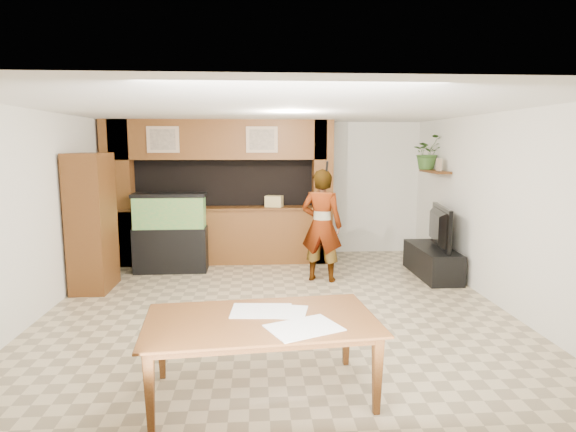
{
  "coord_description": "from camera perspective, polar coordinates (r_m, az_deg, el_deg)",
  "views": [
    {
      "loc": [
        -0.26,
        -6.24,
        2.17
      ],
      "look_at": [
        0.2,
        0.6,
        1.15
      ],
      "focal_mm": 30.0,
      "sensor_mm": 36.0,
      "label": 1
    }
  ],
  "objects": [
    {
      "name": "floor",
      "position": [
        6.61,
        -1.38,
        -10.67
      ],
      "size": [
        6.5,
        6.5,
        0.0
      ],
      "primitive_type": "plane",
      "color": "tan",
      "rests_on": "ground"
    },
    {
      "name": "ceiling",
      "position": [
        6.26,
        -1.47,
        12.43
      ],
      "size": [
        6.5,
        6.5,
        0.0
      ],
      "primitive_type": "plane",
      "color": "white",
      "rests_on": "wall_back"
    },
    {
      "name": "wall_back",
      "position": [
        9.53,
        -2.24,
        3.26
      ],
      "size": [
        6.0,
        0.0,
        6.0
      ],
      "primitive_type": "plane",
      "rotation": [
        1.57,
        0.0,
        0.0
      ],
      "color": "silver",
      "rests_on": "floor"
    },
    {
      "name": "wall_left",
      "position": [
        6.87,
        -27.29,
        0.27
      ],
      "size": [
        0.0,
        6.5,
        6.5
      ],
      "primitive_type": "plane",
      "rotation": [
        1.57,
        0.0,
        1.57
      ],
      "color": "silver",
      "rests_on": "floor"
    },
    {
      "name": "wall_right",
      "position": [
        7.09,
        23.58,
        0.74
      ],
      "size": [
        0.0,
        6.5,
        6.5
      ],
      "primitive_type": "plane",
      "rotation": [
        1.57,
        0.0,
        -1.57
      ],
      "color": "silver",
      "rests_on": "floor"
    },
    {
      "name": "partition",
      "position": [
        8.94,
        -8.23,
        2.91
      ],
      "size": [
        4.2,
        0.99,
        2.6
      ],
      "color": "brown",
      "rests_on": "floor"
    },
    {
      "name": "wall_clock",
      "position": [
        7.73,
        -24.43,
        5.74
      ],
      "size": [
        0.05,
        0.25,
        0.25
      ],
      "color": "black",
      "rests_on": "wall_left"
    },
    {
      "name": "wall_shelf",
      "position": [
        8.77,
        17.02,
        5.06
      ],
      "size": [
        0.25,
        0.9,
        0.04
      ],
      "primitive_type": "cube",
      "color": "brown",
      "rests_on": "wall_right"
    },
    {
      "name": "pantry_cabinet",
      "position": [
        7.72,
        -22.21,
        -0.69
      ],
      "size": [
        0.51,
        0.84,
        2.04
      ],
      "primitive_type": "cube",
      "color": "brown",
      "rests_on": "floor"
    },
    {
      "name": "trash_can",
      "position": [
        7.63,
        -21.87,
        -6.58
      ],
      "size": [
        0.29,
        0.29,
        0.53
      ],
      "primitive_type": "cylinder",
      "color": "#B2B2B7",
      "rests_on": "floor"
    },
    {
      "name": "aquarium",
      "position": [
        8.45,
        -13.74,
        -2.02
      ],
      "size": [
        1.22,
        0.46,
        1.35
      ],
      "rotation": [
        0.0,
        0.0,
        0.0
      ],
      "color": "black",
      "rests_on": "floor"
    },
    {
      "name": "tv_stand",
      "position": [
        8.37,
        16.71,
        -5.19
      ],
      "size": [
        0.53,
        1.45,
        0.48
      ],
      "primitive_type": "cube",
      "color": "black",
      "rests_on": "floor"
    },
    {
      "name": "television",
      "position": [
        8.25,
        16.88,
        -1.23
      ],
      "size": [
        0.34,
        1.21,
        0.69
      ],
      "primitive_type": "imported",
      "rotation": [
        0.0,
        0.0,
        1.42
      ],
      "color": "black",
      "rests_on": "tv_stand"
    },
    {
      "name": "photo_frame",
      "position": [
        8.6,
        17.46,
        5.82
      ],
      "size": [
        0.05,
        0.16,
        0.21
      ],
      "primitive_type": "cube",
      "rotation": [
        0.0,
        0.0,
        0.1
      ],
      "color": "tan",
      "rests_on": "wall_shelf"
    },
    {
      "name": "potted_plant",
      "position": [
        9.05,
        16.22,
        7.27
      ],
      "size": [
        0.67,
        0.63,
        0.62
      ],
      "primitive_type": "imported",
      "rotation": [
        0.0,
        0.0,
        0.31
      ],
      "color": "#345A24",
      "rests_on": "wall_shelf"
    },
    {
      "name": "person",
      "position": [
        7.64,
        4.01,
        -1.13
      ],
      "size": [
        0.76,
        0.62,
        1.79
      ],
      "primitive_type": "imported",
      "rotation": [
        0.0,
        0.0,
        2.8
      ],
      "color": "#9A8754",
      "rests_on": "floor"
    },
    {
      "name": "microphone",
      "position": [
        7.39,
        4.64,
        5.89
      ],
      "size": [
        0.04,
        0.1,
        0.17
      ],
      "primitive_type": "cylinder",
      "rotation": [
        0.44,
        0.0,
        0.0
      ],
      "color": "black",
      "rests_on": "person"
    },
    {
      "name": "dining_table",
      "position": [
        4.31,
        -3.1,
        -16.56
      ],
      "size": [
        2.06,
        1.28,
        0.69
      ],
      "primitive_type": "imported",
      "rotation": [
        0.0,
        0.0,
        0.09
      ],
      "color": "brown",
      "rests_on": "floor"
    },
    {
      "name": "newspaper_a",
      "position": [
        4.01,
        1.89,
        -13.1
      ],
      "size": [
        0.68,
        0.6,
        0.01
      ],
      "primitive_type": "cube",
      "rotation": [
        0.0,
        0.0,
        0.42
      ],
      "color": "silver",
      "rests_on": "dining_table"
    },
    {
      "name": "newspaper_b",
      "position": [
        4.39,
        -3.16,
        -11.15
      ],
      "size": [
        0.56,
        0.43,
        0.01
      ],
      "primitive_type": "cube",
      "rotation": [
        0.0,
        0.0,
        -0.08
      ],
      "color": "silver",
      "rests_on": "dining_table"
    },
    {
      "name": "newspaper_c",
      "position": [
        4.37,
        -1.16,
        -11.24
      ],
      "size": [
        0.56,
        0.46,
        0.01
      ],
      "primitive_type": "cube",
      "rotation": [
        0.0,
        0.0,
        -0.21
      ],
      "color": "silver",
      "rests_on": "dining_table"
    },
    {
      "name": "counter_box",
      "position": [
        8.76,
        -1.66,
        1.75
      ],
      "size": [
        0.35,
        0.28,
        0.2
      ],
      "primitive_type": "cube",
      "rotation": [
        0.0,
        0.0,
        -0.3
      ],
      "color": "tan",
      "rests_on": "partition"
    }
  ]
}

